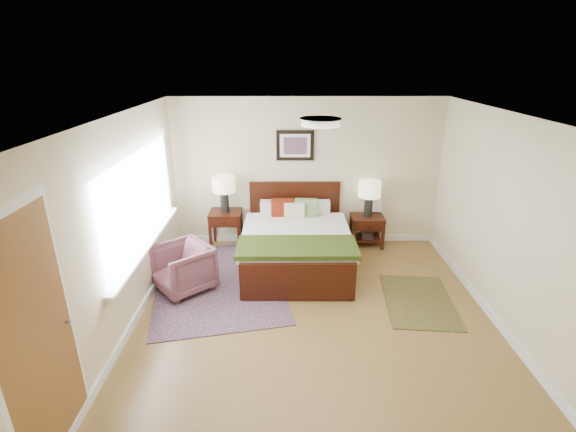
% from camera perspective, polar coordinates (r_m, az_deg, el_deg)
% --- Properties ---
extents(floor, '(5.00, 5.00, 0.00)m').
position_cam_1_polar(floor, '(5.35, 3.72, -14.41)').
color(floor, olive).
rests_on(floor, ground).
extents(back_wall, '(4.50, 0.04, 2.50)m').
position_cam_1_polar(back_wall, '(7.10, 2.60, 5.94)').
color(back_wall, beige).
rests_on(back_wall, ground).
extents(front_wall, '(4.50, 0.04, 2.50)m').
position_cam_1_polar(front_wall, '(2.63, 8.38, -23.75)').
color(front_wall, beige).
rests_on(front_wall, ground).
extents(left_wall, '(0.04, 5.00, 2.50)m').
position_cam_1_polar(left_wall, '(5.08, -22.13, -1.90)').
color(left_wall, beige).
rests_on(left_wall, ground).
extents(right_wall, '(0.04, 5.00, 2.50)m').
position_cam_1_polar(right_wall, '(5.39, 28.66, -1.68)').
color(right_wall, beige).
rests_on(right_wall, ground).
extents(ceiling, '(4.50, 5.00, 0.02)m').
position_cam_1_polar(ceiling, '(4.40, 4.50, 13.18)').
color(ceiling, white).
rests_on(ceiling, back_wall).
extents(window, '(0.11, 2.72, 1.32)m').
position_cam_1_polar(window, '(5.64, -19.33, 2.04)').
color(window, silver).
rests_on(window, left_wall).
extents(door, '(0.06, 1.00, 2.18)m').
position_cam_1_polar(door, '(3.78, -30.98, -14.75)').
color(door, silver).
rests_on(door, ground).
extents(ceil_fixture, '(0.44, 0.44, 0.08)m').
position_cam_1_polar(ceil_fixture, '(4.40, 4.49, 12.73)').
color(ceil_fixture, white).
rests_on(ceil_fixture, ceiling).
extents(bed, '(1.67, 2.01, 1.08)m').
position_cam_1_polar(bed, '(6.41, 1.10, -2.87)').
color(bed, '#320F07').
rests_on(bed, ground).
extents(wall_art, '(0.62, 0.05, 0.50)m').
position_cam_1_polar(wall_art, '(6.95, 0.98, 9.62)').
color(wall_art, black).
rests_on(wall_art, back_wall).
extents(nightstand_left, '(0.54, 0.48, 0.64)m').
position_cam_1_polar(nightstand_left, '(7.15, -8.54, -0.38)').
color(nightstand_left, '#320F07').
rests_on(nightstand_left, ground).
extents(nightstand_right, '(0.55, 0.41, 0.55)m').
position_cam_1_polar(nightstand_right, '(7.29, 10.74, -1.57)').
color(nightstand_right, '#320F07').
rests_on(nightstand_right, ground).
extents(lamp_left, '(0.38, 0.38, 0.61)m').
position_cam_1_polar(lamp_left, '(6.99, -8.76, 3.98)').
color(lamp_left, black).
rests_on(lamp_left, nightstand_left).
extents(lamp_right, '(0.38, 0.38, 0.61)m').
position_cam_1_polar(lamp_right, '(7.08, 11.08, 3.29)').
color(lamp_right, black).
rests_on(lamp_right, nightstand_right).
extents(armchair, '(1.02, 1.01, 0.66)m').
position_cam_1_polar(armchair, '(6.04, -14.18, -6.91)').
color(armchair, brown).
rests_on(armchair, ground).
extents(rug_persian, '(2.23, 2.80, 0.01)m').
position_cam_1_polar(rug_persian, '(6.25, -9.51, -8.91)').
color(rug_persian, '#0E0C3D').
rests_on(rug_persian, ground).
extents(rug_navy, '(1.00, 1.40, 0.01)m').
position_cam_1_polar(rug_navy, '(6.01, 17.43, -10.98)').
color(rug_navy, black).
rests_on(rug_navy, ground).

